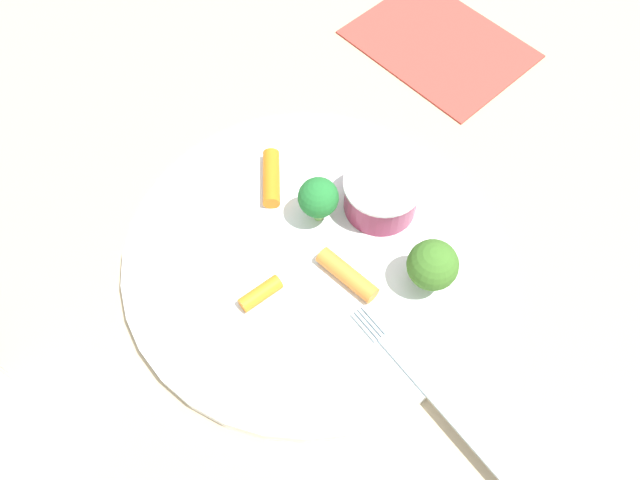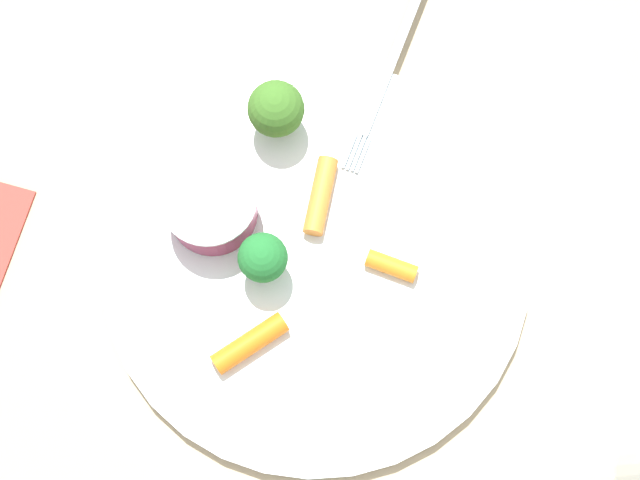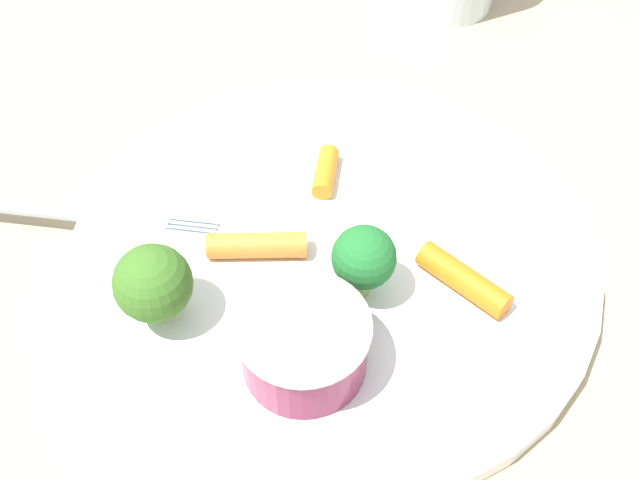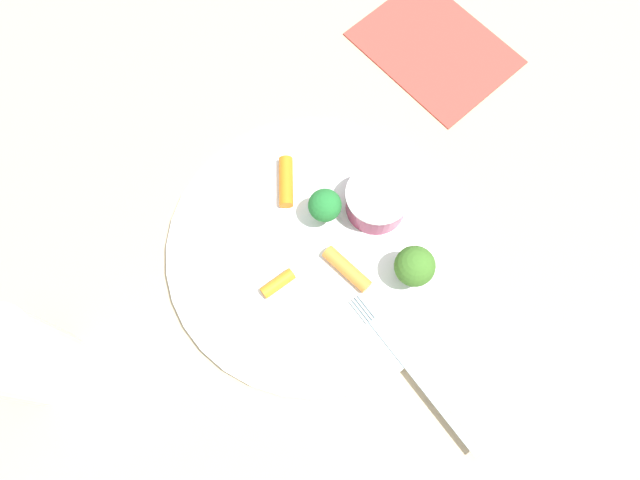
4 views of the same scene
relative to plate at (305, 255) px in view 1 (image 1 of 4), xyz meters
name	(u,v)px [view 1 (image 1 of 4)]	position (x,y,z in m)	size (l,w,h in m)	color
ground_plane	(305,259)	(0.00, 0.00, -0.01)	(2.40, 2.40, 0.00)	tan
plate	(305,255)	(0.00, 0.00, 0.00)	(0.30, 0.30, 0.01)	white
sauce_cup	(381,194)	(0.02, -0.08, 0.02)	(0.06, 0.06, 0.03)	maroon
broccoli_floret_0	(318,198)	(0.03, -0.02, 0.03)	(0.03, 0.03, 0.05)	#7FC45B
broccoli_floret_1	(433,265)	(-0.06, -0.08, 0.03)	(0.04, 0.04, 0.05)	#95B165
carrot_stick_0	(347,275)	(-0.04, -0.02, 0.01)	(0.01, 0.01, 0.05)	orange
carrot_stick_1	(266,180)	(0.07, 0.00, 0.01)	(0.01, 0.01, 0.05)	orange
carrot_stick_2	(261,293)	(-0.02, 0.05, 0.01)	(0.01, 0.01, 0.04)	orange
fork	(434,399)	(-0.15, -0.04, 0.01)	(0.18, 0.05, 0.00)	#ABBDC8
napkin	(439,43)	(0.18, -0.22, 0.00)	(0.17, 0.13, 0.00)	#B23C33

